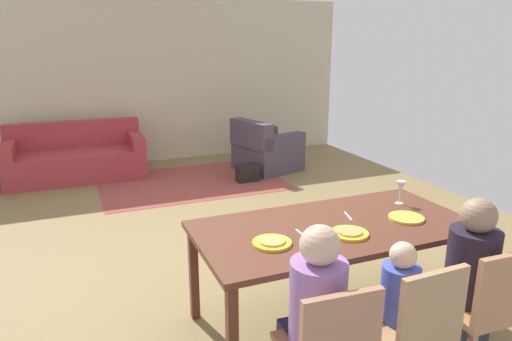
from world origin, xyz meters
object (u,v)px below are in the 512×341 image
armchair (265,151)px  person_child (393,318)px  dining_chair_woman (486,305)px  wine_glass (400,188)px  plate_near_child (349,233)px  person_man (314,326)px  dining_table (334,234)px  person_woman (464,287)px  dining_chair_child (415,325)px  couch (76,158)px  handbag (247,173)px  plate_near_woman (406,218)px  plate_near_man (272,243)px

armchair → person_child: bearing=-104.5°
person_child → dining_chair_woman: (0.53, -0.17, 0.06)m
wine_glass → plate_near_child: bearing=-152.7°
person_man → dining_chair_woman: size_ratio=1.28×
dining_table → armchair: size_ratio=1.83×
person_child → armchair: size_ratio=0.87×
person_child → person_woman: bearing=0.5°
plate_near_child → dining_chair_child: bearing=-89.9°
couch → handbag: (2.30, -1.16, -0.17)m
plate_near_child → person_man: bearing=-137.6°
person_man → armchair: 4.94m
plate_near_child → armchair: bearing=73.9°
wine_glass → person_woman: (-0.16, -0.84, -0.38)m
wine_glass → couch: (-2.30, 4.46, -0.59)m
plate_near_woman → person_child: (-0.53, -0.57, -0.34)m
dining_table → handbag: bearing=78.7°
person_man → armchair: bearing=69.5°
dining_table → person_man: bearing=-128.6°
dining_chair_child → plate_near_man: bearing=126.6°
plate_near_man → handbag: (1.23, 3.60, -0.64)m
dining_chair_child → person_woman: (0.53, 0.18, 0.02)m
wine_glass → dining_chair_woman: wine_glass is taller
plate_near_child → handbag: bearing=79.2°
person_man → dining_chair_woman: person_man is taller
plate_near_man → armchair: bearing=67.0°
plate_near_man → armchair: armchair is taller
plate_near_child → dining_chair_child: size_ratio=0.29×
person_man → dining_chair_woman: 1.08m
plate_near_man → person_man: size_ratio=0.23×
plate_near_man → person_man: 0.60m
couch → person_child: bearing=-73.2°
wine_glass → dining_chair_woman: size_ratio=0.21×
dining_chair_woman → plate_near_child: bearing=128.8°
plate_near_man → dining_chair_woman: 1.31m
dining_chair_child → person_child: bearing=90.7°
person_woman → handbag: bearing=87.7°
dining_table → dining_chair_child: dining_chair_child is taller
person_woman → dining_table: bearing=128.8°
person_man → handbag: bearing=73.5°
plate_near_child → person_child: (-0.00, -0.49, -0.34)m
dining_table → person_child: person_child is taller
dining_table → person_child: 0.72m
person_child → handbag: bearing=80.4°
plate_near_child → plate_near_man: bearing=173.6°
person_man → couch: bearing=101.4°
dining_chair_child → handbag: bearing=80.8°
wine_glass → person_woman: bearing=-101.0°
dining_chair_woman → plate_near_man: bearing=145.9°
dining_chair_child → couch: size_ratio=0.45×
plate_near_man → wine_glass: wine_glass is taller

